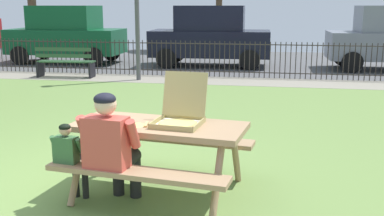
{
  "coord_description": "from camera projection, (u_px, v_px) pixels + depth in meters",
  "views": [
    {
      "loc": [
        2.12,
        -4.52,
        1.98
      ],
      "look_at": [
        1.16,
        0.91,
        0.75
      ],
      "focal_mm": 42.97,
      "sensor_mm": 36.0,
      "label": 1
    }
  ],
  "objects": [
    {
      "name": "ground",
      "position": [
        134.0,
        135.0,
        7.22
      ],
      "size": [
        28.0,
        12.34,
        0.02
      ],
      "primitive_type": "cube",
      "color": "olive"
    },
    {
      "name": "cobblestone_walkway",
      "position": [
        193.0,
        80.0,
        12.48
      ],
      "size": [
        28.0,
        1.4,
        0.01
      ],
      "primitive_type": "cube",
      "color": "gray"
    },
    {
      "name": "street_asphalt",
      "position": [
        214.0,
        61.0,
        16.81
      ],
      "size": [
        28.0,
        7.62,
        0.01
      ],
      "primitive_type": "cube",
      "color": "#515154"
    },
    {
      "name": "picnic_table_foreground",
      "position": [
        159.0,
        140.0,
        4.85
      ],
      "size": [
        1.98,
        1.7,
        0.79
      ],
      "color": "#A4805D",
      "rests_on": "ground"
    },
    {
      "name": "pizza_box_open",
      "position": [
        180.0,
        114.0,
        4.8
      ],
      "size": [
        0.54,
        0.61,
        0.52
      ],
      "color": "tan",
      "rests_on": "picnic_table_foreground"
    },
    {
      "name": "pizza_slice_on_table",
      "position": [
        139.0,
        125.0,
        4.75
      ],
      "size": [
        0.24,
        0.21,
        0.02
      ],
      "color": "#F2D969",
      "rests_on": "picnic_table_foreground"
    },
    {
      "name": "adult_at_table",
      "position": [
        111.0,
        145.0,
        4.46
      ],
      "size": [
        0.63,
        0.63,
        1.19
      ],
      "color": "black",
      "rests_on": "ground"
    },
    {
      "name": "child_at_table",
      "position": [
        70.0,
        155.0,
        4.6
      ],
      "size": [
        0.35,
        0.35,
        0.86
      ],
      "color": "black",
      "rests_on": "ground"
    },
    {
      "name": "iron_fence_streetside",
      "position": [
        198.0,
        58.0,
        13.04
      ],
      "size": [
        19.05,
        0.03,
        1.01
      ],
      "color": "#2D2823",
      "rests_on": "ground"
    },
    {
      "name": "park_bench_left",
      "position": [
        65.0,
        63.0,
        12.87
      ],
      "size": [
        1.62,
        0.55,
        0.85
      ],
      "color": "#2F5735",
      "rests_on": "ground"
    },
    {
      "name": "parked_car_left",
      "position": [
        66.0,
        34.0,
        16.02
      ],
      "size": [
        3.91,
        1.85,
        1.98
      ],
      "color": "#0F4E2A",
      "rests_on": "ground"
    },
    {
      "name": "parked_car_center",
      "position": [
        210.0,
        36.0,
        15.16
      ],
      "size": [
        3.94,
        1.92,
        1.98
      ],
      "color": "black",
      "rests_on": "ground"
    }
  ]
}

